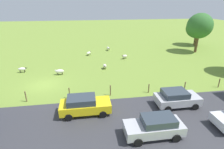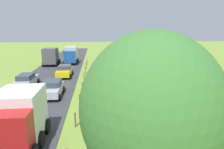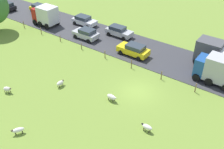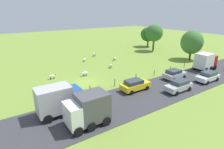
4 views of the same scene
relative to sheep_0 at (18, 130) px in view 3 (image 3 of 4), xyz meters
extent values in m
plane|color=olive|center=(12.24, -5.82, -0.47)|extent=(160.00, 160.00, 0.00)
cube|color=#38383D|center=(21.00, -5.82, -0.44)|extent=(8.00, 80.00, 0.06)
ellipsoid|color=white|center=(0.02, -0.01, 0.00)|extent=(1.19, 1.00, 0.44)
ellipsoid|color=brown|center=(-0.43, 0.29, 0.10)|extent=(0.32, 0.29, 0.20)
cylinder|color=#2D2823|center=(-0.31, 0.06, -0.31)|extent=(0.07, 0.07, 0.31)
cylinder|color=#2D2823|center=(-0.17, 0.26, -0.31)|extent=(0.07, 0.07, 0.31)
cylinder|color=#2D2823|center=(0.21, -0.29, -0.31)|extent=(0.07, 0.07, 0.31)
cylinder|color=#2D2823|center=(0.35, -0.09, -0.31)|extent=(0.07, 0.07, 0.31)
ellipsoid|color=silver|center=(9.15, -4.30, 0.06)|extent=(0.59, 1.18, 0.55)
ellipsoid|color=silver|center=(9.14, -4.85, 0.18)|extent=(0.19, 0.27, 0.20)
cylinder|color=#2D2823|center=(9.29, -4.62, -0.31)|extent=(0.07, 0.07, 0.32)
cylinder|color=#2D2823|center=(8.99, -4.61, -0.31)|extent=(0.07, 0.07, 0.32)
cylinder|color=#2D2823|center=(9.32, -3.98, -0.31)|extent=(0.07, 0.07, 0.32)
cylinder|color=#2D2823|center=(9.01, -3.97, -0.31)|extent=(0.07, 0.07, 0.32)
ellipsoid|color=silver|center=(3.30, 6.23, 0.06)|extent=(0.84, 1.05, 0.52)
ellipsoid|color=brown|center=(3.47, 5.83, 0.18)|extent=(0.27, 0.31, 0.20)
cylinder|color=#2D2823|center=(3.53, 6.05, -0.30)|extent=(0.07, 0.07, 0.33)
cylinder|color=#2D2823|center=(3.27, 5.94, -0.30)|extent=(0.07, 0.07, 0.33)
cylinder|color=#2D2823|center=(3.34, 6.52, -0.30)|extent=(0.07, 0.07, 0.33)
cylinder|color=#2D2823|center=(3.07, 6.41, -0.30)|extent=(0.07, 0.07, 0.33)
ellipsoid|color=silver|center=(7.72, 2.18, 0.01)|extent=(1.00, 0.54, 0.51)
ellipsoid|color=brown|center=(8.19, 2.17, 0.13)|extent=(0.26, 0.19, 0.20)
cylinder|color=#2D2823|center=(8.00, 2.31, -0.33)|extent=(0.07, 0.07, 0.29)
cylinder|color=#2D2823|center=(7.99, 2.03, -0.33)|extent=(0.07, 0.07, 0.29)
cylinder|color=#2D2823|center=(7.45, 2.33, -0.33)|extent=(0.07, 0.07, 0.29)
cylinder|color=#2D2823|center=(7.45, 2.05, -0.33)|extent=(0.07, 0.07, 0.29)
ellipsoid|color=white|center=(7.47, -9.74, 0.07)|extent=(0.48, 1.08, 0.46)
ellipsoid|color=black|center=(7.46, -9.23, 0.17)|extent=(0.18, 0.26, 0.20)
cylinder|color=#2D2823|center=(7.34, -9.45, -0.28)|extent=(0.07, 0.07, 0.37)
cylinder|color=#2D2823|center=(7.59, -9.44, -0.28)|extent=(0.07, 0.07, 0.37)
cylinder|color=#2D2823|center=(7.35, -10.04, -0.28)|extent=(0.07, 0.07, 0.37)
cylinder|color=#2D2823|center=(7.60, -10.03, -0.28)|extent=(0.07, 0.07, 0.37)
cylinder|color=brown|center=(16.06, -11.19, 0.12)|extent=(0.12, 0.12, 1.18)
cylinder|color=brown|center=(16.06, -6.84, 0.12)|extent=(0.12, 0.12, 1.18)
cylinder|color=brown|center=(16.06, -2.50, 0.14)|extent=(0.12, 0.12, 1.22)
cylinder|color=brown|center=(16.06, 1.84, 0.13)|extent=(0.12, 0.12, 1.21)
cylinder|color=brown|center=(16.06, 6.19, 0.06)|extent=(0.12, 0.12, 1.05)
cylinder|color=brown|center=(16.06, 10.53, 0.04)|extent=(0.12, 0.12, 1.02)
cylinder|color=brown|center=(16.06, 14.88, 0.10)|extent=(0.12, 0.12, 1.14)
cylinder|color=brown|center=(16.06, 19.22, 0.12)|extent=(0.12, 0.12, 1.18)
cube|color=#B21919|center=(19.16, 18.52, 1.22)|extent=(2.48, 1.20, 2.30)
cube|color=silver|center=(19.16, 16.42, 1.50)|extent=(2.48, 3.01, 2.85)
cylinder|color=black|center=(17.92, 18.52, 0.07)|extent=(0.30, 0.96, 0.96)
cylinder|color=black|center=(20.40, 18.52, 0.07)|extent=(0.30, 0.96, 0.96)
cylinder|color=black|center=(17.92, 17.17, 0.07)|extent=(0.30, 0.96, 0.96)
cylinder|color=black|center=(20.40, 17.17, 0.07)|extent=(0.30, 0.96, 0.96)
cylinder|color=black|center=(17.92, 15.52, 0.07)|extent=(0.30, 0.96, 0.96)
cylinder|color=black|center=(20.40, 15.52, 0.07)|extent=(0.30, 0.96, 0.96)
cube|color=#1E4C99|center=(19.33, -10.44, 1.22)|extent=(2.31, 1.20, 2.30)
cube|color=#B2B2B7|center=(19.33, -12.92, 1.54)|extent=(2.31, 3.75, 2.94)
cylinder|color=black|center=(18.18, -10.44, 0.07)|extent=(0.30, 0.96, 0.96)
cylinder|color=black|center=(20.49, -10.44, 0.07)|extent=(0.30, 0.96, 0.96)
cylinder|color=black|center=(18.18, -11.98, 0.07)|extent=(0.30, 0.96, 0.96)
cylinder|color=black|center=(20.49, -11.98, 0.07)|extent=(0.30, 0.96, 0.96)
cube|color=#4C4C51|center=(22.98, -10.08, 1.52)|extent=(2.51, 3.15, 2.89)
cylinder|color=black|center=(21.72, -12.25, 0.07)|extent=(0.30, 0.96, 0.96)
cylinder|color=black|center=(24.23, -10.87, 0.07)|extent=(0.30, 0.96, 0.96)
cylinder|color=black|center=(21.72, -10.87, 0.07)|extent=(0.30, 0.96, 0.96)
cylinder|color=black|center=(24.23, -9.14, 0.07)|extent=(0.30, 0.96, 0.96)
cylinder|color=black|center=(21.72, -9.14, 0.07)|extent=(0.30, 0.96, 0.96)
cube|color=yellow|center=(22.51, 22.35, 0.22)|extent=(1.88, 4.30, 0.61)
cube|color=#333D47|center=(22.51, 22.68, 0.81)|extent=(1.66, 2.36, 0.56)
cylinder|color=black|center=(23.45, 20.96, -0.09)|extent=(0.22, 0.64, 0.64)
cylinder|color=black|center=(21.57, 20.96, -0.09)|extent=(0.22, 0.64, 0.64)
cylinder|color=black|center=(23.45, 23.75, -0.09)|extent=(0.22, 0.64, 0.64)
cylinder|color=black|center=(21.57, 23.75, -0.09)|extent=(0.22, 0.64, 0.64)
cube|color=yellow|center=(19.07, -0.85, 0.30)|extent=(1.94, 4.52, 0.78)
cube|color=#333D47|center=(19.07, -1.19, 0.97)|extent=(1.70, 2.49, 0.56)
cylinder|color=black|center=(18.10, 0.62, -0.09)|extent=(0.22, 0.64, 0.64)
cylinder|color=black|center=(20.04, 0.62, -0.09)|extent=(0.22, 0.64, 0.64)
cylinder|color=black|center=(18.10, -2.32, -0.09)|extent=(0.22, 0.64, 0.64)
cylinder|color=black|center=(20.04, -2.32, -0.09)|extent=(0.22, 0.64, 0.64)
cube|color=#B7B7BC|center=(22.85, 4.14, 0.29)|extent=(1.78, 4.41, 0.75)
cube|color=#333D47|center=(22.85, 4.47, 0.94)|extent=(1.57, 2.42, 0.56)
cylinder|color=black|center=(23.74, 2.71, -0.09)|extent=(0.22, 0.64, 0.64)
cylinder|color=black|center=(21.96, 2.71, -0.09)|extent=(0.22, 0.64, 0.64)
cylinder|color=black|center=(23.74, 5.57, -0.09)|extent=(0.22, 0.64, 0.64)
cylinder|color=black|center=(21.96, 5.57, -0.09)|extent=(0.22, 0.64, 0.64)
cube|color=black|center=(19.50, 28.67, 0.23)|extent=(1.89, 3.82, 0.63)
cube|color=#333D47|center=(19.50, 28.38, 0.83)|extent=(1.67, 2.10, 0.56)
cylinder|color=black|center=(20.45, 29.91, -0.09)|extent=(0.22, 0.64, 0.64)
cylinder|color=black|center=(18.55, 27.43, -0.09)|extent=(0.22, 0.64, 0.64)
cylinder|color=black|center=(20.45, 27.43, -0.09)|extent=(0.22, 0.64, 0.64)
cube|color=#B7B7BC|center=(19.12, 7.95, 0.28)|extent=(1.99, 4.16, 0.74)
cube|color=#333D47|center=(19.12, 7.64, 0.93)|extent=(1.75, 2.29, 0.56)
cylinder|color=black|center=(18.13, 9.30, -0.09)|extent=(0.22, 0.64, 0.64)
cylinder|color=black|center=(20.12, 9.30, -0.09)|extent=(0.22, 0.64, 0.64)
cylinder|color=black|center=(18.13, 6.60, -0.09)|extent=(0.22, 0.64, 0.64)
cylinder|color=black|center=(20.12, 6.60, -0.09)|extent=(0.22, 0.64, 0.64)
cube|color=silver|center=(22.93, 11.49, 0.26)|extent=(1.95, 4.39, 0.69)
cube|color=#333D47|center=(22.93, 11.82, 0.89)|extent=(1.72, 2.42, 0.56)
cylinder|color=black|center=(23.91, 10.07, -0.09)|extent=(0.22, 0.64, 0.64)
cylinder|color=black|center=(21.96, 10.07, -0.09)|extent=(0.22, 0.64, 0.64)
cylinder|color=black|center=(23.91, 12.92, -0.09)|extent=(0.22, 0.64, 0.64)
cylinder|color=black|center=(21.96, 12.92, -0.09)|extent=(0.22, 0.64, 0.64)
camera|label=1|loc=(33.09, -0.57, 9.09)|focal=28.61mm
camera|label=2|loc=(14.62, 27.92, 6.45)|focal=31.10mm
camera|label=3|loc=(-9.15, -17.64, 18.48)|focal=42.54mm
camera|label=4|loc=(38.08, -17.68, 10.98)|focal=29.55mm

